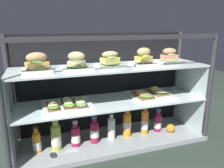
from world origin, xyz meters
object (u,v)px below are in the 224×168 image
(plated_roll_sandwich_far_left, at_px, (37,64))
(plated_roll_sandwich_center, at_px, (169,57))
(plated_roll_sandwich_right_of_center, at_px, (144,58))
(juice_bottle_back_right, at_px, (158,122))
(juice_bottle_front_fourth, at_px, (56,137))
(juice_bottle_front_middle, at_px, (37,142))
(open_sandwich_tray_mid_right, at_px, (151,94))
(open_sandwich_tray_near_right_corner, at_px, (68,105))
(juice_bottle_near_post, at_px, (76,136))
(juice_bottle_back_left, at_px, (145,122))
(orange_fruit_beside_bottles, at_px, (171,128))
(juice_bottle_front_right_end, at_px, (94,132))
(juice_bottle_front_left_end, at_px, (127,124))
(juice_bottle_back_center, at_px, (111,129))
(plated_roll_sandwich_far_right, at_px, (110,60))
(kitchen_scissors, at_px, (58,154))
(plated_roll_sandwich_near_left_corner, at_px, (77,63))

(plated_roll_sandwich_far_left, relative_size, plated_roll_sandwich_center, 1.00)
(plated_roll_sandwich_right_of_center, relative_size, juice_bottle_back_right, 0.90)
(plated_roll_sandwich_center, xyz_separation_m, juice_bottle_front_fourth, (-0.94, -0.06, -0.53))
(plated_roll_sandwich_center, bearing_deg, juice_bottle_front_middle, -177.30)
(plated_roll_sandwich_far_left, distance_m, open_sandwich_tray_mid_right, 0.90)
(open_sandwich_tray_near_right_corner, height_order, juice_bottle_front_fourth, open_sandwich_tray_near_right_corner)
(open_sandwich_tray_near_right_corner, distance_m, juice_bottle_near_post, 0.26)
(juice_bottle_near_post, xyz_separation_m, juice_bottle_back_left, (0.57, -0.00, 0.02))
(juice_bottle_front_middle, relative_size, juice_bottle_near_post, 1.02)
(orange_fruit_beside_bottles, bearing_deg, open_sandwich_tray_mid_right, 155.73)
(juice_bottle_front_right_end, relative_size, juice_bottle_back_right, 1.07)
(juice_bottle_front_left_end, relative_size, juice_bottle_back_left, 1.03)
(open_sandwich_tray_near_right_corner, relative_size, juice_bottle_back_right, 1.74)
(juice_bottle_front_right_end, xyz_separation_m, juice_bottle_back_center, (0.14, -0.00, 0.00))
(juice_bottle_back_right, relative_size, orange_fruit_beside_bottles, 2.73)
(juice_bottle_front_middle, height_order, juice_bottle_front_fourth, juice_bottle_front_fourth)
(plated_roll_sandwich_far_left, distance_m, juice_bottle_back_center, 0.74)
(plated_roll_sandwich_far_right, relative_size, juice_bottle_front_fourth, 0.80)
(juice_bottle_front_middle, xyz_separation_m, juice_bottle_front_left_end, (0.69, 0.01, 0.03))
(plated_roll_sandwich_right_of_center, xyz_separation_m, juice_bottle_near_post, (-0.54, -0.00, -0.55))
(plated_roll_sandwich_center, height_order, juice_bottle_back_left, plated_roll_sandwich_center)
(plated_roll_sandwich_far_right, bearing_deg, juice_bottle_front_left_end, -10.26)
(open_sandwich_tray_mid_right, height_order, juice_bottle_front_right_end, open_sandwich_tray_mid_right)
(plated_roll_sandwich_far_right, bearing_deg, plated_roll_sandwich_right_of_center, -7.66)
(plated_roll_sandwich_center, xyz_separation_m, orange_fruit_beside_bottles, (-0.01, -0.10, -0.59))
(juice_bottle_back_right, distance_m, kitchen_scissors, 0.85)
(juice_bottle_front_middle, xyz_separation_m, kitchen_scissors, (0.13, -0.08, -0.07))
(juice_bottle_back_center, bearing_deg, open_sandwich_tray_near_right_corner, -177.96)
(plated_roll_sandwich_right_of_center, xyz_separation_m, orange_fruit_beside_bottles, (0.25, -0.05, -0.59))
(plated_roll_sandwich_far_left, bearing_deg, juice_bottle_near_post, 2.56)
(juice_bottle_near_post, xyz_separation_m, juice_bottle_back_center, (0.28, 0.00, 0.01))
(plated_roll_sandwich_center, height_order, juice_bottle_front_fourth, plated_roll_sandwich_center)
(juice_bottle_back_center, relative_size, kitchen_scissors, 1.13)
(plated_roll_sandwich_far_left, relative_size, orange_fruit_beside_bottles, 2.62)
(plated_roll_sandwich_center, relative_size, orange_fruit_beside_bottles, 2.61)
(juice_bottle_back_right, bearing_deg, orange_fruit_beside_bottles, -32.25)
(juice_bottle_front_right_end, relative_size, kitchen_scissors, 1.03)
(orange_fruit_beside_bottles, bearing_deg, juice_bottle_back_center, 174.45)
(open_sandwich_tray_near_right_corner, height_order, juice_bottle_back_right, open_sandwich_tray_near_right_corner)
(open_sandwich_tray_mid_right, height_order, juice_bottle_front_middle, open_sandwich_tray_mid_right)
(plated_roll_sandwich_far_left, xyz_separation_m, juice_bottle_back_right, (0.92, 0.02, -0.55))
(juice_bottle_near_post, bearing_deg, plated_roll_sandwich_far_left, -177.44)
(plated_roll_sandwich_near_left_corner, relative_size, juice_bottle_front_right_end, 0.98)
(plated_roll_sandwich_center, height_order, juice_bottle_back_right, plated_roll_sandwich_center)
(plated_roll_sandwich_center, height_order, juice_bottle_near_post, plated_roll_sandwich_center)
(plated_roll_sandwich_near_left_corner, distance_m, juice_bottle_front_fourth, 0.55)
(plated_roll_sandwich_far_left, height_order, juice_bottle_back_right, plated_roll_sandwich_far_left)
(juice_bottle_back_center, bearing_deg, plated_roll_sandwich_far_right, 87.18)
(plated_roll_sandwich_center, xyz_separation_m, juice_bottle_back_center, (-0.51, -0.05, -0.53))
(plated_roll_sandwich_near_left_corner, xyz_separation_m, juice_bottle_back_left, (0.54, -0.00, -0.52))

